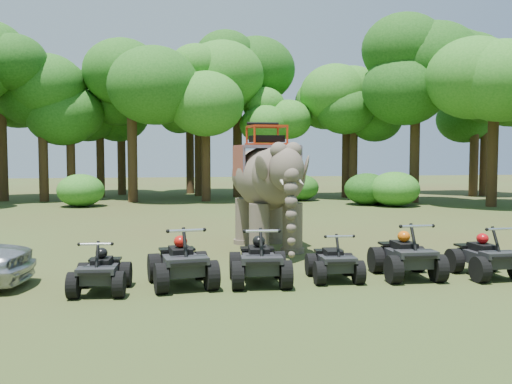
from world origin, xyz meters
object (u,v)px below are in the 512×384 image
(atv_1, at_px, (182,255))
(atv_2, at_px, (259,255))
(atv_4, at_px, (406,249))
(atv_5, at_px, (486,250))
(elephant, at_px, (267,185))
(atv_0, at_px, (101,265))
(atv_3, at_px, (334,256))

(atv_1, relative_size, atv_2, 1.03)
(atv_4, relative_size, atv_5, 1.07)
(elephant, relative_size, atv_1, 2.52)
(atv_2, distance_m, atv_5, 5.55)
(elephant, height_order, atv_4, elephant)
(elephant, relative_size, atv_2, 2.60)
(atv_1, height_order, atv_2, atv_1)
(elephant, bearing_deg, atv_0, -137.05)
(atv_4, distance_m, atv_5, 1.95)
(atv_0, bearing_deg, atv_2, 8.45)
(atv_2, xyz_separation_m, atv_4, (3.61, 0.05, 0.01))
(atv_0, distance_m, atv_3, 5.33)
(atv_1, relative_size, atv_4, 1.01)
(atv_1, distance_m, atv_3, 3.58)
(atv_1, bearing_deg, atv_4, -7.70)
(atv_0, bearing_deg, elephant, 52.01)
(atv_3, bearing_deg, atv_2, -173.40)
(atv_1, relative_size, atv_3, 1.21)
(atv_3, bearing_deg, atv_4, 2.41)
(atv_5, bearing_deg, elephant, 129.99)
(atv_0, bearing_deg, atv_4, 6.99)
(atv_0, distance_m, atv_5, 9.06)
(atv_1, xyz_separation_m, atv_3, (3.58, 0.01, -0.12))
(atv_3, xyz_separation_m, atv_5, (3.73, -0.29, 0.07))
(elephant, distance_m, atv_3, 4.93)
(atv_1, xyz_separation_m, atv_5, (7.31, -0.28, -0.05))
(atv_5, bearing_deg, atv_4, 170.62)
(atv_0, xyz_separation_m, atv_5, (9.06, 0.03, 0.06))
(atv_0, bearing_deg, atv_5, 4.89)
(atv_2, relative_size, atv_3, 1.17)
(atv_2, bearing_deg, atv_4, 5.64)
(atv_5, bearing_deg, atv_0, 178.29)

